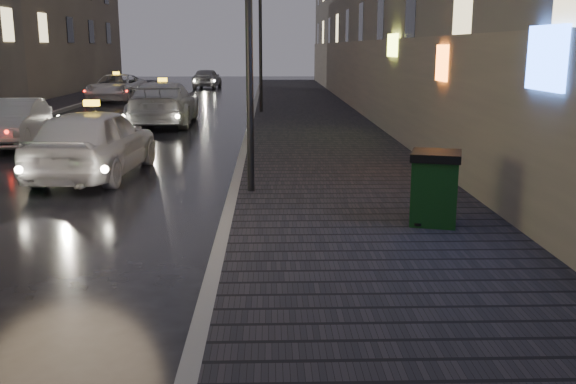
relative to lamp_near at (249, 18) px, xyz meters
name	(u,v)px	position (x,y,z in m)	size (l,w,h in m)	color
ground	(65,326)	(-1.85, -6.00, -3.49)	(120.00, 120.00, 0.00)	black
sidewalk	(309,115)	(2.05, 15.00, -3.41)	(4.60, 58.00, 0.15)	black
curb	(253,116)	(-0.35, 15.00, -3.41)	(0.20, 58.00, 0.15)	slate
sidewalk_far	(12,116)	(-10.55, 15.00, -3.41)	(2.40, 58.00, 0.15)	black
curb_far	(43,116)	(-9.25, 15.00, -3.41)	(0.20, 58.00, 0.15)	slate
building_far_c	(37,8)	(-15.35, 33.00, 2.01)	(6.00, 22.00, 11.00)	#6B6051
lamp_near	(249,18)	(0.00, 0.00, 0.00)	(0.36, 0.36, 5.28)	black
lamp_far	(260,34)	(0.00, 16.00, 0.00)	(0.36, 0.36, 5.28)	black
trash_bin	(435,187)	(3.03, -2.53, -2.74)	(0.96, 0.96, 1.18)	black
taxi_near	(94,142)	(-3.68, 2.30, -2.67)	(1.93, 4.79, 1.63)	silver
car_left_mid	(12,123)	(-7.46, 7.18, -2.79)	(1.49, 4.27, 1.41)	#96959C
taxi_mid	(164,103)	(-3.72, 12.46, -2.66)	(2.32, 5.70, 1.65)	#BBBBC2
taxi_far	(117,87)	(-8.17, 24.03, -2.76)	(2.42, 5.25, 1.46)	silver
car_far	(207,78)	(-4.20, 35.26, -2.78)	(1.67, 4.16, 1.42)	gray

